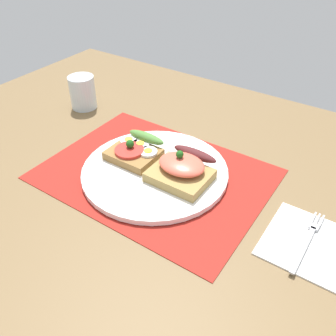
{
  "coord_description": "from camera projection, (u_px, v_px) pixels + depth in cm",
  "views": [
    {
      "loc": [
        32.66,
        -43.99,
        43.09
      ],
      "look_at": [
        3.0,
        0.0,
        2.83
      ],
      "focal_mm": 38.84,
      "sensor_mm": 36.0,
      "label": 1
    }
  ],
  "objects": [
    {
      "name": "drinking_glass",
      "position": [
        83.0,
        92.0,
        0.89
      ],
      "size": [
        6.27,
        6.27,
        8.01
      ],
      "primitive_type": "cylinder",
      "color": "silver",
      "rests_on": "ground_plane"
    },
    {
      "name": "sandwich_egg_tomato",
      "position": [
        136.0,
        150.0,
        0.71
      ],
      "size": [
        9.51,
        9.29,
        3.84
      ],
      "color": "olive",
      "rests_on": "plate"
    },
    {
      "name": "plate",
      "position": [
        155.0,
        171.0,
        0.69
      ],
      "size": [
        27.75,
        27.75,
        1.03
      ],
      "primitive_type": "cylinder",
      "color": "white",
      "rests_on": "placemat"
    },
    {
      "name": "placemat",
      "position": [
        155.0,
        174.0,
        0.7
      ],
      "size": [
        41.67,
        30.9,
        0.3
      ],
      "primitive_type": "cube",
      "color": "maroon",
      "rests_on": "ground_plane"
    },
    {
      "name": "sandwich_salmon",
      "position": [
        183.0,
        168.0,
        0.66
      ],
      "size": [
        10.67,
        10.04,
        5.36
      ],
      "color": "#A48749",
      "rests_on": "plate"
    },
    {
      "name": "fork",
      "position": [
        308.0,
        239.0,
        0.56
      ],
      "size": [
        1.62,
        14.14,
        0.32
      ],
      "color": "#B7B7BC",
      "rests_on": "napkin"
    },
    {
      "name": "ground_plane",
      "position": [
        155.0,
        181.0,
        0.71
      ],
      "size": [
        120.0,
        90.0,
        3.2
      ],
      "primitive_type": "cube",
      "color": "brown"
    },
    {
      "name": "napkin",
      "position": [
        311.0,
        244.0,
        0.55
      ],
      "size": [
        13.62,
        13.42,
        0.6
      ],
      "primitive_type": "cube",
      "color": "white",
      "rests_on": "ground_plane"
    }
  ]
}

